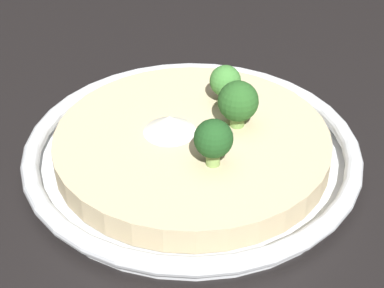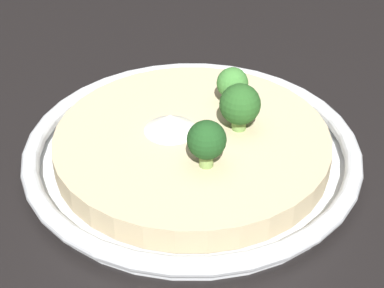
# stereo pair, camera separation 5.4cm
# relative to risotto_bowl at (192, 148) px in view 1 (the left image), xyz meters

# --- Properties ---
(ground_plane) EXTENTS (6.00, 6.00, 0.00)m
(ground_plane) POSITION_rel_risotto_bowl_xyz_m (0.00, 0.00, -0.01)
(ground_plane) COLOR black
(risotto_bowl) EXTENTS (0.31, 0.31, 0.03)m
(risotto_bowl) POSITION_rel_risotto_bowl_xyz_m (0.00, 0.00, 0.00)
(risotto_bowl) COLOR silver
(risotto_bowl) RESTS_ON ground_plane
(cheese_sprinkle) EXTENTS (0.05, 0.05, 0.02)m
(cheese_sprinkle) POSITION_rel_risotto_bowl_xyz_m (0.00, -0.02, 0.02)
(cheese_sprinkle) COLOR white
(cheese_sprinkle) RESTS_ON risotto_bowl
(broccoli_left) EXTENTS (0.03, 0.03, 0.04)m
(broccoli_left) POSITION_rel_risotto_bowl_xyz_m (-0.06, 0.02, 0.04)
(broccoli_left) COLOR #84A856
(broccoli_left) RESTS_ON risotto_bowl
(broccoli_back_left) EXTENTS (0.04, 0.04, 0.05)m
(broccoli_back_left) POSITION_rel_risotto_bowl_xyz_m (-0.02, 0.04, 0.04)
(broccoli_back_left) COLOR #759E4C
(broccoli_back_left) RESTS_ON risotto_bowl
(broccoli_right) EXTENTS (0.03, 0.03, 0.04)m
(broccoli_right) POSITION_rel_risotto_bowl_xyz_m (0.04, 0.03, 0.04)
(broccoli_right) COLOR #84A856
(broccoli_right) RESTS_ON risotto_bowl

